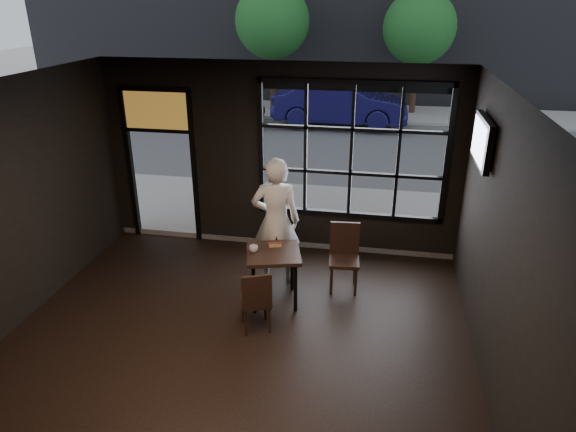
% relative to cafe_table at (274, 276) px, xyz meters
% --- Properties ---
extents(floor, '(6.00, 7.00, 0.02)m').
position_rel_cafe_table_xyz_m(floor, '(-0.28, -1.70, -0.41)').
color(floor, black).
rests_on(floor, ground).
extents(ceiling, '(6.00, 7.00, 0.02)m').
position_rel_cafe_table_xyz_m(ceiling, '(-0.28, -1.70, 2.81)').
color(ceiling, black).
rests_on(ceiling, ground).
extents(wall_right, '(0.04, 7.00, 3.20)m').
position_rel_cafe_table_xyz_m(wall_right, '(2.72, -1.70, 1.20)').
color(wall_right, black).
rests_on(wall_right, ground).
extents(window_frame, '(3.06, 0.12, 2.28)m').
position_rel_cafe_table_xyz_m(window_frame, '(0.92, 1.80, 1.40)').
color(window_frame, black).
rests_on(window_frame, ground).
extents(stained_transom, '(1.20, 0.06, 0.70)m').
position_rel_cafe_table_xyz_m(stained_transom, '(-2.38, 1.80, 1.95)').
color(stained_transom, orange).
rests_on(stained_transom, ground).
extents(street_asphalt, '(60.00, 41.00, 0.04)m').
position_rel_cafe_table_xyz_m(street_asphalt, '(-0.28, 22.30, -0.42)').
color(street_asphalt, '#545456').
rests_on(street_asphalt, ground).
extents(cafe_table, '(0.91, 0.91, 0.81)m').
position_rel_cafe_table_xyz_m(cafe_table, '(0.00, 0.00, 0.00)').
color(cafe_table, black).
rests_on(cafe_table, floor).
extents(chair_near, '(0.50, 0.50, 0.89)m').
position_rel_cafe_table_xyz_m(chair_near, '(-0.10, -0.69, 0.04)').
color(chair_near, black).
rests_on(chair_near, floor).
extents(chair_window, '(0.48, 0.48, 1.02)m').
position_rel_cafe_table_xyz_m(chair_window, '(0.96, 0.52, 0.11)').
color(chair_window, black).
rests_on(chair_window, floor).
extents(man, '(0.80, 0.60, 1.99)m').
position_rel_cafe_table_xyz_m(man, '(-0.09, 0.62, 0.59)').
color(man, silver).
rests_on(man, floor).
extents(hotdog, '(0.21, 0.13, 0.06)m').
position_rel_cafe_table_xyz_m(hotdog, '(-0.01, 0.17, 0.43)').
color(hotdog, tan).
rests_on(hotdog, cafe_table).
extents(cup, '(0.16, 0.16, 0.10)m').
position_rel_cafe_table_xyz_m(cup, '(-0.27, -0.05, 0.45)').
color(cup, silver).
rests_on(cup, cafe_table).
extents(tv, '(0.12, 1.03, 0.60)m').
position_rel_cafe_table_xyz_m(tv, '(2.65, 0.42, 2.01)').
color(tv, black).
rests_on(tv, wall_right).
extents(navy_car, '(4.45, 1.57, 1.47)m').
position_rel_cafe_table_xyz_m(navy_car, '(-0.06, 10.93, 0.43)').
color(navy_car, '#100D3D').
rests_on(navy_car, street_asphalt).
extents(maroon_car, '(4.05, 1.73, 1.36)m').
position_rel_cafe_table_xyz_m(maroon_car, '(-4.58, 10.49, 0.38)').
color(maroon_car, '#511623').
rests_on(maroon_car, street_asphalt).
extents(tree_left, '(2.72, 2.72, 4.64)m').
position_rel_cafe_table_xyz_m(tree_left, '(-2.85, 13.24, 2.86)').
color(tree_left, '#332114').
rests_on(tree_left, street_asphalt).
extents(tree_right, '(2.56, 2.56, 4.37)m').
position_rel_cafe_table_xyz_m(tree_right, '(2.41, 13.49, 2.68)').
color(tree_right, '#332114').
rests_on(tree_right, street_asphalt).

